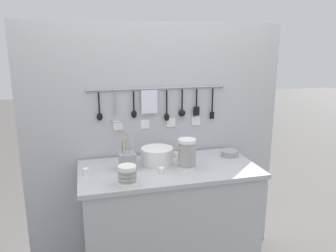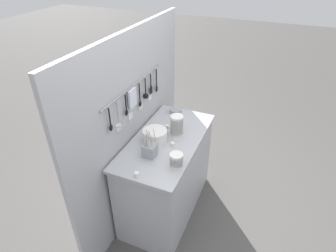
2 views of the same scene
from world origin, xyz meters
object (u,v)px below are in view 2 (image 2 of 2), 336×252
plate_stack (155,136)px  cutlery_caddy (150,150)px  cup_back_right (173,144)px  cup_edge_near (137,174)px  steel_mixing_bowl (176,111)px  bowl_stack_tall_left (177,125)px  cup_mid_row (167,127)px  bowl_stack_back_corner (176,160)px  cup_beside_plates (153,127)px

plate_stack → cutlery_caddy: cutlery_caddy is taller
cup_back_right → cup_edge_near: 0.51m
steel_mixing_bowl → bowl_stack_tall_left: bearing=-157.1°
cutlery_caddy → plate_stack: bearing=13.6°
bowl_stack_tall_left → cup_mid_row: 0.17m
bowl_stack_tall_left → cup_edge_near: bowl_stack_tall_left is taller
bowl_stack_tall_left → bowl_stack_back_corner: bearing=-158.9°
bowl_stack_tall_left → cup_edge_near: bearing=173.3°
steel_mixing_bowl → cup_edge_near: (-1.09, -0.09, -0.00)m
cup_edge_near → cup_beside_plates: bearing=14.9°
bowl_stack_back_corner → plate_stack: 0.42m
plate_stack → cup_beside_plates: bearing=32.1°
steel_mixing_bowl → cutlery_caddy: cutlery_caddy is taller
steel_mixing_bowl → cup_back_right: 0.63m
bowl_stack_tall_left → cup_back_right: size_ratio=5.52×
plate_stack → cup_edge_near: 0.51m
cup_edge_near → bowl_stack_back_corner: bearing=-45.5°
cutlery_caddy → cup_beside_plates: (0.40, 0.16, -0.04)m
bowl_stack_tall_left → cup_edge_near: size_ratio=5.52×
cup_beside_plates → cup_edge_near: bearing=-165.1°
plate_stack → cup_back_right: 0.19m
bowl_stack_back_corner → cup_mid_row: 0.59m
steel_mixing_bowl → plate_stack: bearing=-178.2°
plate_stack → cup_back_right: (-0.02, -0.19, -0.04)m
cup_back_right → steel_mixing_bowl: bearing=19.1°
steel_mixing_bowl → cutlery_caddy: 0.81m
steel_mixing_bowl → cup_edge_near: steel_mixing_bowl is taller
plate_stack → cup_edge_near: bearing=-171.8°
bowl_stack_tall_left → cup_beside_plates: 0.28m
plate_stack → cup_back_right: size_ratio=5.98×
bowl_stack_tall_left → plate_stack: size_ratio=0.92×
bowl_stack_tall_left → cutlery_caddy: (-0.40, 0.10, -0.05)m
plate_stack → cup_back_right: bearing=-94.6°
plate_stack → bowl_stack_tall_left: bearing=-41.1°
bowl_stack_back_corner → cup_beside_plates: bowl_stack_back_corner is taller
bowl_stack_tall_left → cup_beside_plates: size_ratio=5.52×
cutlery_caddy → cup_back_right: size_ratio=7.04×
bowl_stack_tall_left → bowl_stack_back_corner: 0.47m
cup_back_right → cup_edge_near: (-0.49, 0.12, 0.00)m
bowl_stack_back_corner → cup_mid_row: size_ratio=3.22×
steel_mixing_bowl → cup_back_right: (-0.60, -0.21, -0.00)m
bowl_stack_tall_left → plate_stack: (-0.18, 0.15, -0.05)m
cup_mid_row → cup_beside_plates: (-0.07, 0.13, 0.00)m
bowl_stack_back_corner → cup_edge_near: bowl_stack_back_corner is taller
bowl_stack_back_corner → cup_edge_near: size_ratio=3.22×
steel_mixing_bowl → cutlery_caddy: size_ratio=0.49×
bowl_stack_back_corner → plate_stack: bearing=50.8°
cutlery_caddy → cup_back_right: bearing=-32.8°
cutlery_caddy → cup_edge_near: cutlery_caddy is taller
bowl_stack_back_corner → plate_stack: size_ratio=0.54×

